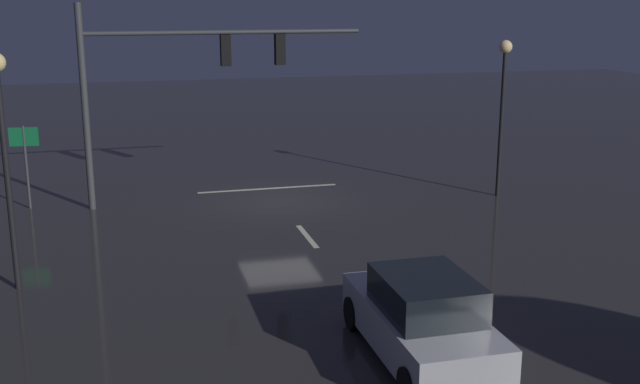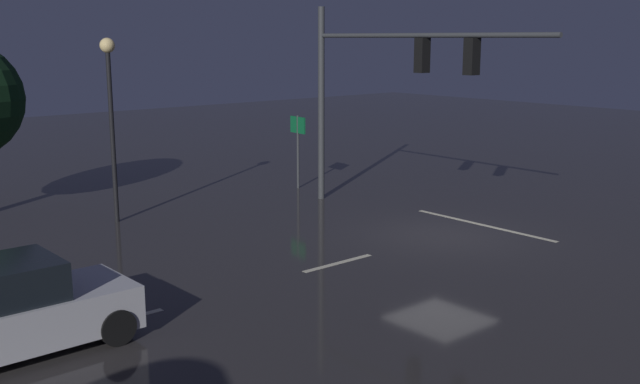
{
  "view_description": "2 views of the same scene",
  "coord_description": "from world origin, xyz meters",
  "px_view_note": "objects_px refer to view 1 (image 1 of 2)",
  "views": [
    {
      "loc": [
        5.04,
        24.56,
        6.67
      ],
      "look_at": [
        -0.13,
        4.96,
        1.54
      ],
      "focal_mm": 43.46,
      "sensor_mm": 36.0,
      "label": 1
    },
    {
      "loc": [
        -13.1,
        15.91,
        5.49
      ],
      "look_at": [
        0.6,
        4.07,
        1.72
      ],
      "focal_mm": 41.75,
      "sensor_mm": 36.0,
      "label": 2
    }
  ],
  "objects_px": {
    "street_lamp_left_kerb": "(503,89)",
    "traffic_signal_assembly": "(179,69)",
    "route_sign": "(25,149)",
    "car_approaching": "(422,320)",
    "street_lamp_right_kerb": "(2,129)"
  },
  "relations": [
    {
      "from": "street_lamp_left_kerb",
      "to": "traffic_signal_assembly",
      "type": "bearing_deg",
      "value": -9.77
    },
    {
      "from": "car_approaching",
      "to": "route_sign",
      "type": "relative_size",
      "value": 1.62
    },
    {
      "from": "street_lamp_right_kerb",
      "to": "route_sign",
      "type": "height_order",
      "value": "street_lamp_right_kerb"
    },
    {
      "from": "street_lamp_right_kerb",
      "to": "route_sign",
      "type": "relative_size",
      "value": 2.03
    },
    {
      "from": "street_lamp_left_kerb",
      "to": "car_approaching",
      "type": "bearing_deg",
      "value": 56.5
    },
    {
      "from": "traffic_signal_assembly",
      "to": "car_approaching",
      "type": "bearing_deg",
      "value": 104.49
    },
    {
      "from": "route_sign",
      "to": "street_lamp_left_kerb",
      "type": "bearing_deg",
      "value": 171.33
    },
    {
      "from": "car_approaching",
      "to": "street_lamp_left_kerb",
      "type": "relative_size",
      "value": 0.83
    },
    {
      "from": "street_lamp_right_kerb",
      "to": "street_lamp_left_kerb",
      "type": "bearing_deg",
      "value": -161.27
    },
    {
      "from": "street_lamp_left_kerb",
      "to": "street_lamp_right_kerb",
      "type": "height_order",
      "value": "street_lamp_right_kerb"
    },
    {
      "from": "traffic_signal_assembly",
      "to": "route_sign",
      "type": "bearing_deg",
      "value": -6.31
    },
    {
      "from": "traffic_signal_assembly",
      "to": "route_sign",
      "type": "distance_m",
      "value": 5.52
    },
    {
      "from": "street_lamp_right_kerb",
      "to": "traffic_signal_assembly",
      "type": "bearing_deg",
      "value": -123.14
    },
    {
      "from": "street_lamp_left_kerb",
      "to": "route_sign",
      "type": "relative_size",
      "value": 1.95
    },
    {
      "from": "street_lamp_right_kerb",
      "to": "route_sign",
      "type": "bearing_deg",
      "value": -86.83
    }
  ]
}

